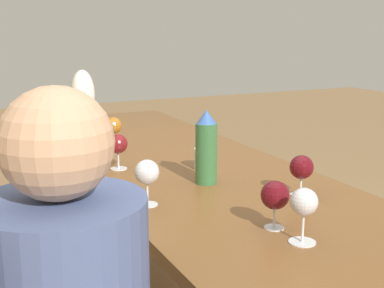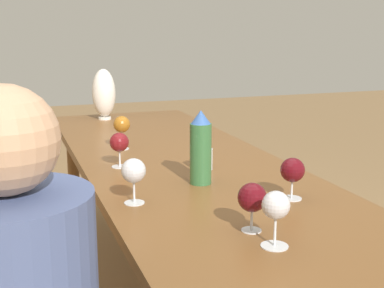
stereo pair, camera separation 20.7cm
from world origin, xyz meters
The scene contains 10 objects.
dining_table centered at (0.00, 0.00, 0.67)m, with size 3.02×0.81×0.74m.
water_bottle centered at (-0.11, 0.04, 0.86)m, with size 0.08×0.08×0.26m.
water_tumbler centered at (0.06, -0.04, 0.78)m, with size 0.07×0.07×0.08m.
vase centered at (1.32, 0.12, 0.89)m, with size 0.14×0.14×0.30m.
wine_glass_0 centered at (-0.69, 0.05, 0.84)m, with size 0.07×0.07×0.15m.
wine_glass_1 centered at (-0.58, 0.06, 0.83)m, with size 0.08×0.08×0.14m.
wine_glass_2 centered at (0.21, 0.26, 0.83)m, with size 0.08×0.08×0.14m.
wine_glass_3 centered at (-0.37, -0.18, 0.83)m, with size 0.08×0.08×0.14m.
wine_glass_4 centered at (-0.24, 0.31, 0.84)m, with size 0.08×0.08×0.15m.
wine_glass_6 centered at (0.51, 0.19, 0.85)m, with size 0.08×0.08×0.15m.
Camera 1 is at (-1.74, 0.87, 1.29)m, focal length 50.00 mm.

